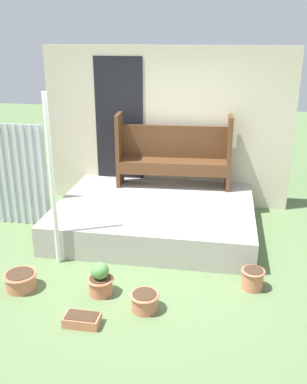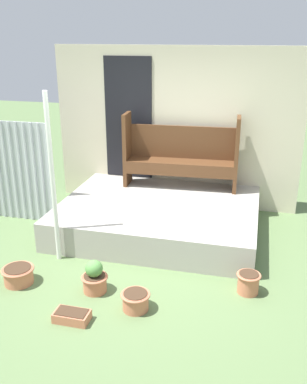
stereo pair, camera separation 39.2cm
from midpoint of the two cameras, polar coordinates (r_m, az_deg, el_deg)
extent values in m
plane|color=#5B7547|center=(5.49, -3.42, -9.96)|extent=(24.00, 24.00, 0.00)
cube|color=#A8A399|center=(6.36, -1.57, -3.30)|extent=(2.86, 2.21, 0.42)
cube|color=beige|center=(7.10, 0.14, 8.49)|extent=(4.06, 0.06, 2.60)
cube|color=black|center=(7.20, -6.18, 9.62)|extent=(0.80, 0.02, 2.00)
cylinder|color=silver|center=(6.84, -20.82, 2.11)|extent=(0.04, 0.04, 1.55)
cylinder|color=silver|center=(6.78, -19.94, 2.07)|extent=(0.04, 0.04, 1.55)
cylinder|color=silver|center=(6.72, -19.03, 2.02)|extent=(0.04, 0.04, 1.55)
cylinder|color=silver|center=(6.66, -18.11, 1.98)|extent=(0.04, 0.04, 1.55)
cylinder|color=silver|center=(6.61, -17.18, 1.93)|extent=(0.04, 0.04, 1.55)
cylinder|color=silver|center=(6.55, -16.23, 1.89)|extent=(0.04, 0.04, 1.55)
cylinder|color=white|center=(5.33, -15.45, 1.16)|extent=(0.06, 0.06, 2.16)
cube|color=#54331C|center=(6.94, -6.19, 5.60)|extent=(0.08, 0.40, 1.17)
cube|color=#54331C|center=(6.78, 8.40, 5.15)|extent=(0.08, 0.40, 1.17)
cube|color=#54331C|center=(6.85, 1.01, 4.06)|extent=(1.70, 0.50, 0.04)
cube|color=#54331C|center=(6.70, 0.86, 2.80)|extent=(1.68, 0.13, 0.16)
cube|color=#54331C|center=(6.95, 1.17, 6.72)|extent=(1.68, 0.14, 0.53)
cylinder|color=#C67251|center=(5.30, -19.37, -11.20)|extent=(0.34, 0.34, 0.20)
torus|color=#C67251|center=(5.26, -19.48, -10.39)|extent=(0.38, 0.38, 0.02)
cylinder|color=#422D1E|center=(5.25, -19.50, -10.24)|extent=(0.31, 0.31, 0.01)
cylinder|color=#C67251|center=(4.99, -9.35, -12.30)|extent=(0.27, 0.27, 0.20)
torus|color=#C67251|center=(4.95, -9.41, -11.46)|extent=(0.31, 0.31, 0.02)
cylinder|color=#422D1E|center=(4.94, -9.42, -11.30)|extent=(0.25, 0.25, 0.01)
ellipsoid|color=#599347|center=(4.89, -9.49, -10.37)|extent=(0.20, 0.20, 0.19)
cylinder|color=#C67251|center=(4.69, -3.67, -14.47)|extent=(0.28, 0.28, 0.19)
torus|color=#C67251|center=(4.64, -3.69, -13.61)|extent=(0.32, 0.32, 0.02)
cylinder|color=#422D1E|center=(4.63, -3.70, -13.45)|extent=(0.26, 0.26, 0.01)
cylinder|color=#C67251|center=(5.10, 10.91, -11.39)|extent=(0.24, 0.24, 0.24)
torus|color=#C67251|center=(5.04, 10.99, -10.36)|extent=(0.28, 0.28, 0.02)
cylinder|color=#422D1E|center=(5.03, 11.00, -10.20)|extent=(0.22, 0.22, 0.01)
cube|color=#C67251|center=(4.60, -12.03, -16.42)|extent=(0.37, 0.20, 0.10)
cube|color=#422D1E|center=(4.57, -12.08, -15.86)|extent=(0.32, 0.17, 0.01)
camera|label=1|loc=(0.20, -92.06, -0.77)|focal=40.00mm
camera|label=2|loc=(0.20, 87.94, 0.77)|focal=40.00mm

